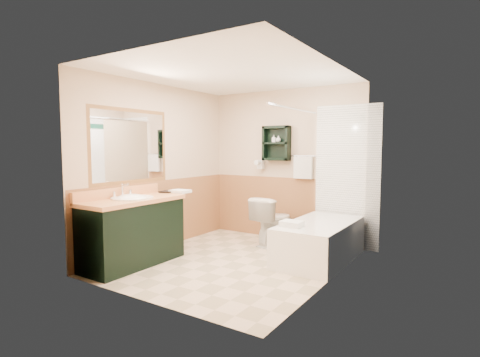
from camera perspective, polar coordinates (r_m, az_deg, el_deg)
The scene contains 25 objects.
floor at distance 4.99m, azimuth -1.14°, elevation -12.54°, with size 3.00×3.00×0.00m, color beige.
back_wall at distance 6.09m, azimuth 6.87°, elevation 2.06°, with size 2.60×0.04×2.40m, color beige.
left_wall at distance 5.62m, azimuth -12.40°, elevation 1.75°, with size 0.04×3.00×2.40m, color beige.
right_wall at distance 4.18m, azimuth 14.00°, elevation 0.71°, with size 0.04×3.00×2.40m, color beige.
ceiling at distance 4.86m, azimuth -1.19°, elevation 15.87°, with size 2.60×3.00×0.04m, color white.
wainscot_left at distance 5.67m, azimuth -12.02°, elevation -5.33°, with size 2.98×2.98×1.00m, color #BE7D4D, non-canonical shape.
wainscot_back at distance 6.13m, azimuth 6.66°, elevation -4.50°, with size 2.58×2.58×1.00m, color #BE7D4D, non-canonical shape.
mirror_frame at distance 5.20m, azimuth -16.39°, elevation 4.74°, with size 1.30×1.30×1.00m, color brown, non-canonical shape.
mirror_glass at distance 5.20m, azimuth -16.35°, elevation 4.74°, with size 1.20×1.20×0.90m, color white, non-canonical shape.
tile_right at distance 4.92m, azimuth 16.36°, elevation -0.50°, with size 1.50×1.50×2.10m, color white, non-canonical shape.
tile_back at distance 5.68m, azimuth 15.97°, elevation 0.20°, with size 0.95×0.95×2.10m, color white, non-canonical shape.
tile_accent at distance 4.92m, azimuth 16.48°, elevation 9.41°, with size 1.50×1.50×0.10m, color #124030, non-canonical shape.
wall_shelf at distance 6.03m, azimuth 5.56°, elevation 5.37°, with size 0.45×0.15×0.55m, color black.
hair_dryer at distance 6.20m, azimuth 3.17°, elevation 2.14°, with size 0.10×0.24×0.18m, color white, non-canonical shape.
towel_bar at distance 5.88m, azimuth 9.65°, elevation 3.39°, with size 0.40×0.06×0.40m, color white, non-canonical shape.
curtain_rod at distance 5.19m, azimuth 8.51°, elevation 10.42°, with size 0.03×0.03×1.60m, color silver.
shower_curtain at distance 5.33m, azimuth 9.18°, elevation 1.11°, with size 1.05×1.05×1.70m, color #BFB490, non-canonical shape.
vanity at distance 4.96m, azimuth -15.99°, elevation -7.79°, with size 0.59×1.33×0.85m, color black.
bathtub at distance 5.10m, azimuth 12.05°, elevation -9.31°, with size 0.76×1.50×0.51m, color white.
toilet at distance 5.77m, azimuth 5.07°, elevation -6.48°, with size 0.41×0.74×0.72m, color white.
counter_towel at distance 5.36m, azimuth -9.10°, elevation -1.93°, with size 0.26×0.21×0.04m, color white.
vanity_book at distance 5.46m, azimuth -11.79°, elevation -0.82°, with size 0.17×0.02×0.23m, color black.
tub_towel at distance 4.70m, azimuth 7.89°, elevation -6.86°, with size 0.26×0.21×0.07m, color white.
soap_bottle_a at distance 6.04m, azimuth 5.18°, elevation 5.77°, with size 0.05×0.12×0.05m, color white.
soap_bottle_b at distance 6.01m, azimuth 5.87°, elevation 5.90°, with size 0.08×0.10×0.08m, color white.
Camera 1 is at (2.67, -3.95, 1.49)m, focal length 28.00 mm.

